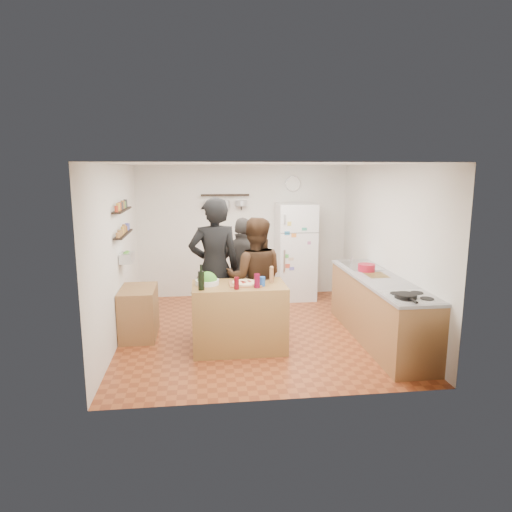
{
  "coord_description": "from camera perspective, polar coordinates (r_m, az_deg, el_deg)",
  "views": [
    {
      "loc": [
        -0.8,
        -6.55,
        2.44
      ],
      "look_at": [
        0.0,
        0.1,
        1.15
      ],
      "focal_mm": 32.0,
      "sensor_mm": 36.0,
      "label": 1
    }
  ],
  "objects": [
    {
      "name": "salt_canister",
      "position": [
        6.02,
        0.79,
        -3.2
      ],
      "size": [
        0.08,
        0.08,
        0.12
      ],
      "primitive_type": "cylinder",
      "color": "#1C489A",
      "rests_on": "prep_island"
    },
    {
      "name": "room_shell",
      "position": [
        7.08,
        -0.28,
        1.23
      ],
      "size": [
        4.2,
        4.2,
        4.2
      ],
      "color": "brown",
      "rests_on": "ground"
    },
    {
      "name": "salad_bowl",
      "position": [
        6.14,
        -6.1,
        -3.27
      ],
      "size": [
        0.32,
        0.32,
        0.06
      ],
      "primitive_type": "cylinder",
      "color": "silver",
      "rests_on": "prep_island"
    },
    {
      "name": "side_table",
      "position": [
        6.94,
        -14.43,
        -6.85
      ],
      "size": [
        0.5,
        0.8,
        0.73
      ],
      "primitive_type": "cube",
      "color": "#90603C",
      "rests_on": "floor"
    },
    {
      "name": "spice_shelf_upper",
      "position": [
        6.87,
        -16.39,
        5.54
      ],
      "size": [
        0.12,
        1.0,
        0.02
      ],
      "primitive_type": "cube",
      "color": "black",
      "rests_on": "left_wall"
    },
    {
      "name": "wine_bottle",
      "position": [
        5.86,
        -6.86,
        -3.08
      ],
      "size": [
        0.08,
        0.08,
        0.24
      ],
      "primitive_type": "cylinder",
      "color": "black",
      "rests_on": "prep_island"
    },
    {
      "name": "person_left",
      "position": [
        6.64,
        -5.21,
        -1.48
      ],
      "size": [
        0.81,
        0.59,
        2.04
      ],
      "primitive_type": "imported",
      "rotation": [
        0.0,
        0.0,
        3.28
      ],
      "color": "black",
      "rests_on": "floor"
    },
    {
      "name": "produce_basket",
      "position": [
        6.96,
        -15.84,
        -0.2
      ],
      "size": [
        0.18,
        0.35,
        0.14
      ],
      "primitive_type": "cube",
      "color": "silver",
      "rests_on": "left_wall"
    },
    {
      "name": "fridge",
      "position": [
        8.62,
        4.96,
        0.57
      ],
      "size": [
        0.7,
        0.68,
        1.8
      ],
      "primitive_type": "cube",
      "color": "white",
      "rests_on": "floor"
    },
    {
      "name": "pizza",
      "position": [
        6.1,
        -1.39,
        -3.33
      ],
      "size": [
        0.34,
        0.34,
        0.02
      ],
      "primitive_type": "cylinder",
      "color": "beige",
      "rests_on": "pizza_board"
    },
    {
      "name": "pot_rack",
      "position": [
        8.57,
        -3.88,
        7.6
      ],
      "size": [
        0.9,
        0.04,
        0.04
      ],
      "primitive_type": "cube",
      "color": "black",
      "rests_on": "back_wall"
    },
    {
      "name": "wine_glass_near",
      "position": [
        5.87,
        -2.45,
        -3.42
      ],
      "size": [
        0.07,
        0.07,
        0.16
      ],
      "primitive_type": "cylinder",
      "color": "#53070F",
      "rests_on": "prep_island"
    },
    {
      "name": "stove_top",
      "position": [
        5.84,
        18.85,
        -4.89
      ],
      "size": [
        0.6,
        0.62,
        0.02
      ],
      "primitive_type": "cube",
      "color": "white",
      "rests_on": "counter_run"
    },
    {
      "name": "spice_shelf_lower",
      "position": [
        6.9,
        -16.23,
        2.65
      ],
      "size": [
        0.12,
        1.0,
        0.02
      ],
      "primitive_type": "cube",
      "color": "black",
      "rests_on": "left_wall"
    },
    {
      "name": "person_center",
      "position": [
        6.57,
        -0.15,
        -2.81
      ],
      "size": [
        0.95,
        0.79,
        1.76
      ],
      "primitive_type": "imported",
      "rotation": [
        0.0,
        0.0,
        2.99
      ],
      "color": "black",
      "rests_on": "floor"
    },
    {
      "name": "wall_clock",
      "position": [
        8.81,
        4.65,
        8.98
      ],
      "size": [
        0.3,
        0.03,
        0.3
      ],
      "primitive_type": "cylinder",
      "rotation": [
        1.57,
        0.0,
        0.0
      ],
      "color": "silver",
      "rests_on": "back_wall"
    },
    {
      "name": "wine_glass_far",
      "position": [
        5.93,
        0.13,
        -3.12
      ],
      "size": [
        0.08,
        0.08,
        0.18
      ],
      "primitive_type": "cylinder",
      "color": "#5E0822",
      "rests_on": "prep_island"
    },
    {
      "name": "prep_island",
      "position": [
        6.25,
        -2.12,
        -7.61
      ],
      "size": [
        1.25,
        0.72,
        0.91
      ],
      "primitive_type": "cube",
      "color": "olive",
      "rests_on": "floor"
    },
    {
      "name": "person_back",
      "position": [
        7.09,
        -1.55,
        -2.04
      ],
      "size": [
        1.08,
        0.76,
        1.7
      ],
      "primitive_type": "imported",
      "rotation": [
        0.0,
        0.0,
        2.76
      ],
      "color": "#2E2B29",
      "rests_on": "floor"
    },
    {
      "name": "pizza_board",
      "position": [
        6.11,
        -1.39,
        -3.51
      ],
      "size": [
        0.42,
        0.34,
        0.02
      ],
      "primitive_type": "cube",
      "color": "#945A35",
      "rests_on": "prep_island"
    },
    {
      "name": "pepper_mill",
      "position": [
        6.2,
        1.96,
        -2.51
      ],
      "size": [
        0.06,
        0.06,
        0.18
      ],
      "primitive_type": "cylinder",
      "color": "#92633D",
      "rests_on": "prep_island"
    },
    {
      "name": "sink",
      "position": [
        7.45,
        12.91,
        -1.19
      ],
      "size": [
        0.5,
        0.8,
        0.03
      ],
      "primitive_type": "cube",
      "color": "silver",
      "rests_on": "counter_run"
    },
    {
      "name": "red_bowl",
      "position": [
        7.05,
        13.64,
        -1.41
      ],
      "size": [
        0.26,
        0.26,
        0.11
      ],
      "primitive_type": "cylinder",
      "color": "maroon",
      "rests_on": "counter_run"
    },
    {
      "name": "counter_run",
      "position": [
        6.8,
        15.16,
        -6.51
      ],
      "size": [
        0.63,
        2.63,
        0.9
      ],
      "primitive_type": "cube",
      "color": "#9E7042",
      "rests_on": "floor"
    },
    {
      "name": "cutting_board",
      "position": [
        6.84,
        14.79,
        -2.39
      ],
      "size": [
        0.3,
        0.4,
        0.02
      ],
      "primitive_type": "cube",
      "color": "olive",
      "rests_on": "counter_run"
    },
    {
      "name": "skillet",
      "position": [
        5.74,
        18.21,
        -4.76
      ],
      "size": [
        0.26,
        0.26,
        0.05
      ],
      "primitive_type": "cylinder",
      "color": "black",
      "rests_on": "stove_top"
    }
  ]
}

